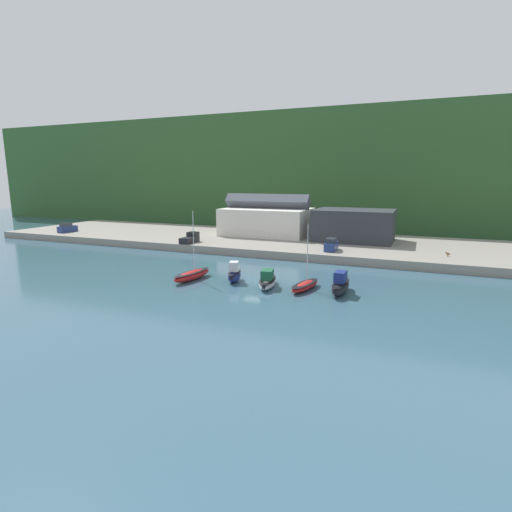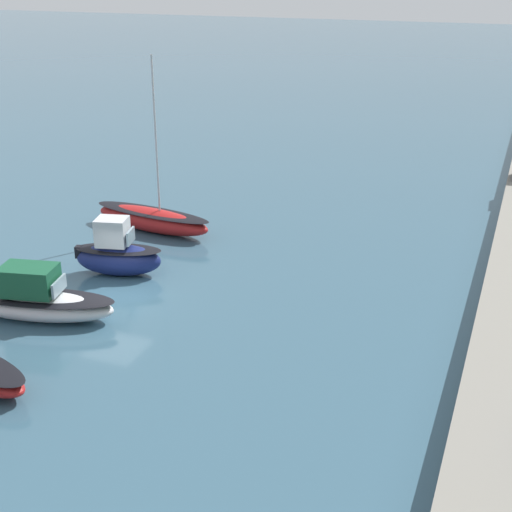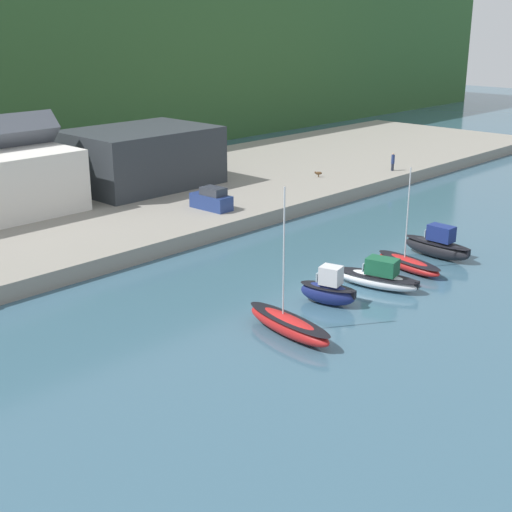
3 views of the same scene
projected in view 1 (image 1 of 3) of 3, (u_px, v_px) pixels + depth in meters
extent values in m
plane|color=#385B70|center=(253.00, 281.00, 53.50)|extent=(320.00, 320.00, 0.00)
cube|color=#335B2D|center=(360.00, 173.00, 134.44)|extent=(240.00, 77.28, 31.07)
cube|color=gray|center=(311.00, 244.00, 80.28)|extent=(139.55, 29.34, 1.38)
cube|color=silver|center=(267.00, 222.00, 87.67)|extent=(18.55, 12.44, 5.78)
cube|color=#515660|center=(267.00, 201.00, 86.81)|extent=(18.92, 3.18, 3.18)
cube|color=#2D3338|center=(354.00, 225.00, 79.21)|extent=(15.10, 11.02, 6.19)
cube|color=slate|center=(349.00, 228.00, 74.28)|extent=(14.35, 0.10, 3.71)
ellipsoid|color=red|center=(192.00, 275.00, 54.18)|extent=(2.53, 7.23, 1.26)
ellipsoid|color=black|center=(192.00, 272.00, 54.09)|extent=(2.61, 7.38, 0.12)
cylinder|color=silver|center=(194.00, 241.00, 53.74)|extent=(0.10, 0.10, 8.09)
ellipsoid|color=navy|center=(234.00, 276.00, 53.28)|extent=(2.44, 4.26, 1.49)
ellipsoid|color=black|center=(234.00, 272.00, 53.18)|extent=(2.52, 4.35, 0.12)
cube|color=silver|center=(234.00, 266.00, 52.83)|extent=(1.45, 1.64, 1.27)
cube|color=#8CA5B2|center=(235.00, 266.00, 53.69)|extent=(1.03, 0.34, 0.64)
cube|color=black|center=(231.00, 277.00, 51.38)|extent=(0.42, 0.36, 0.56)
ellipsoid|color=silver|center=(268.00, 282.00, 50.82)|extent=(3.16, 6.55, 1.10)
ellipsoid|color=black|center=(268.00, 279.00, 50.75)|extent=(3.26, 6.68, 0.12)
cube|color=#195638|center=(267.00, 274.00, 50.30)|extent=(1.84, 2.45, 1.18)
cube|color=#8CA5B2|center=(269.00, 273.00, 51.54)|extent=(1.25, 0.37, 0.59)
cube|color=black|center=(264.00, 287.00, 47.89)|extent=(0.41, 0.35, 0.56)
ellipsoid|color=red|center=(305.00, 286.00, 49.36)|extent=(2.81, 6.36, 0.96)
ellipsoid|color=black|center=(305.00, 283.00, 49.29)|extent=(2.90, 6.49, 0.12)
cylinder|color=silver|center=(307.00, 253.00, 48.96)|extent=(0.10, 0.10, 7.13)
ellipsoid|color=black|center=(341.00, 287.00, 47.74)|extent=(1.81, 6.00, 1.49)
ellipsoid|color=black|center=(341.00, 283.00, 47.64)|extent=(1.88, 6.12, 0.12)
cube|color=navy|center=(340.00, 277.00, 47.21)|extent=(1.28, 2.12, 1.27)
cube|color=#8CA5B2|center=(343.00, 276.00, 48.31)|extent=(1.09, 0.14, 0.64)
cube|color=black|center=(335.00, 291.00, 45.16)|extent=(0.37, 0.29, 0.56)
cube|color=navy|center=(331.00, 246.00, 68.70)|extent=(1.92, 4.25, 1.40)
cube|color=#333842|center=(331.00, 240.00, 68.20)|extent=(1.60, 2.35, 0.76)
cube|color=navy|center=(68.00, 229.00, 92.39)|extent=(2.30, 4.39, 1.40)
cube|color=#333842|center=(66.00, 225.00, 91.92)|extent=(1.80, 2.48, 0.76)
cube|color=black|center=(188.00, 240.00, 76.49)|extent=(2.14, 3.59, 1.10)
cube|color=black|center=(193.00, 237.00, 78.28)|extent=(1.98, 1.97, 1.90)
cube|color=#2D333D|center=(193.00, 233.00, 78.14)|extent=(1.87, 1.69, 0.50)
cylinder|color=brown|center=(448.00, 256.00, 63.36)|extent=(0.12, 0.12, 0.28)
ellipsoid|color=brown|center=(448.00, 254.00, 63.30)|extent=(0.77, 0.79, 0.36)
sphere|color=brown|center=(446.00, 253.00, 63.60)|extent=(0.22, 0.22, 0.22)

